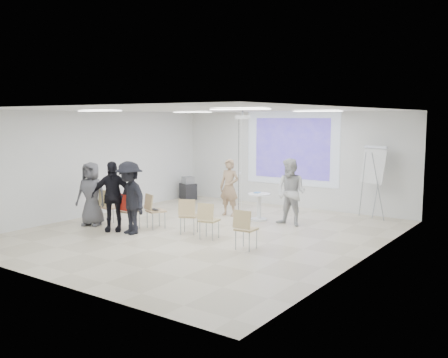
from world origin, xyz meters
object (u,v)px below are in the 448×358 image
Objects in this scene: audience_left at (112,191)px; player_left at (229,184)px; chair_left_mid at (127,208)px; chair_center at (188,213)px; chair_far_left at (108,204)px; audience_mid at (129,193)px; audience_outer at (91,190)px; pedestal_table at (259,205)px; av_cart at (188,189)px; chair_right_far at (245,226)px; flipchart_easel at (374,166)px; player_right at (291,189)px; laptop at (156,210)px; chair_left_inner at (153,208)px; chair_right_inner at (208,218)px.

player_left is at bearing 32.87° from audience_left.
chair_left_mid reaches higher than chair_center.
chair_far_left is 1.08× the size of chair_center.
audience_outer is at bearing -171.94° from audience_mid.
chair_left_mid reaches higher than pedestal_table.
audience_outer is at bearing -59.55° from av_cart.
chair_right_far is 0.44× the size of audience_mid.
av_cart is at bearing 157.93° from pedestal_table.
audience_left is (-0.18, -0.32, 0.46)m from chair_left_mid.
chair_far_left reaches higher than pedestal_table.
chair_right_far is 5.06m from flipchart_easel.
player_right is (1.03, -0.11, 0.55)m from pedestal_table.
player_right is at bearing 93.51° from chair_right_far.
chair_far_left is at bearing 167.12° from chair_center.
flipchart_easel is 6.38m from av_cart.
audience_outer is 7.68m from flipchart_easel.
chair_center is (0.52, -2.50, -0.41)m from player_left.
audience_outer is at bearing -141.55° from player_right.
audience_outer is at bearing -168.80° from chair_left_mid.
flipchart_easel reaches higher than laptop.
chair_left_inner is 1.04× the size of chair_right_inner.
player_left reaches higher than chair_far_left.
chair_left_mid is at bearing -113.77° from flipchart_easel.
chair_left_mid is 2.32m from chair_right_inner.
audience_left is at bearing -125.58° from pedestal_table.
chair_far_left is 1.29m from audience_mid.
player_left is 3.20m from chair_left_mid.
pedestal_table is 2.95m from chair_left_inner.
chair_far_left is at bearing -54.42° from av_cart.
audience_left reaches higher than chair_right_inner.
player_left is 2.07× the size of chair_left_inner.
chair_left_inner reaches higher than chair_right_far.
chair_far_left is at bearing 175.25° from chair_right_inner.
chair_right_inner is 0.43× the size of audience_left.
chair_left_inner is 0.89m from audience_mid.
flipchart_easel reaches higher than audience_outer.
chair_center reaches higher than av_cart.
audience_mid is (1.16, -0.34, 0.44)m from chair_far_left.
audience_left is 0.59m from audience_mid.
flipchart_easel reaches higher than player_left.
player_left is 4.06m from flipchart_easel.
chair_center is (-0.53, -2.41, 0.09)m from pedestal_table.
chair_left_mid is at bearing -45.65° from av_cart.
player_left is 3.14m from av_cart.
audience_mid reaches higher than pedestal_table.
pedestal_table is 0.96× the size of av_cart.
audience_mid is at bearing -72.50° from chair_left_inner.
audience_mid reaches higher than audience_left.
flipchart_easel is (5.73, 5.08, 0.56)m from audience_outer.
chair_left_mid is at bearing 173.51° from chair_center.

